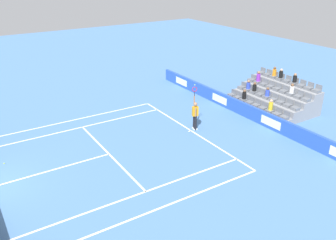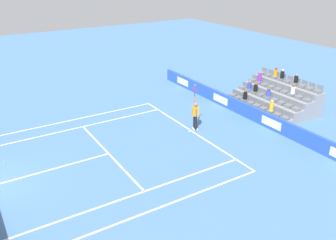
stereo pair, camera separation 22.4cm
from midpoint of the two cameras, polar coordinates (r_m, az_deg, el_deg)
name	(u,v)px [view 2 (the right image)]	position (r m, az deg, el deg)	size (l,w,h in m)	color
line_baseline	(191,131)	(22.09, 4.03, -1.73)	(10.97, 0.10, 0.01)	white
line_service	(109,154)	(19.73, -9.15, -5.32)	(8.23, 0.10, 0.01)	white
line_centre_service	(49,170)	(18.95, -18.13, -7.60)	(0.10, 6.40, 0.01)	white
line_singles_sideline_left	(76,128)	(23.09, -14.22, -1.27)	(0.10, 11.89, 0.01)	white
line_singles_sideline_right	(135,194)	(16.37, -4.83, -11.77)	(0.10, 11.89, 0.01)	white
line_doubles_sideline_left	(69,121)	(24.30, -15.24, -0.10)	(0.10, 11.89, 0.01)	white
line_doubles_sideline_right	(150,211)	(15.39, -2.42, -14.33)	(0.10, 11.89, 0.01)	white
line_centre_mark	(190,131)	(22.04, 3.82, -1.79)	(0.10, 0.20, 0.01)	white
sponsor_barrier	(245,110)	(24.54, 12.45, 1.59)	(19.63, 0.22, 0.93)	blue
tennis_player	(195,114)	(21.95, 4.67, 0.90)	(0.51, 0.42, 2.85)	black
stadium_stand	(276,99)	(26.49, 17.11, 3.27)	(5.58, 3.80, 2.56)	gray
loose_tennis_ball	(4,162)	(20.41, -24.41, -6.19)	(0.07, 0.07, 0.07)	#D1E533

